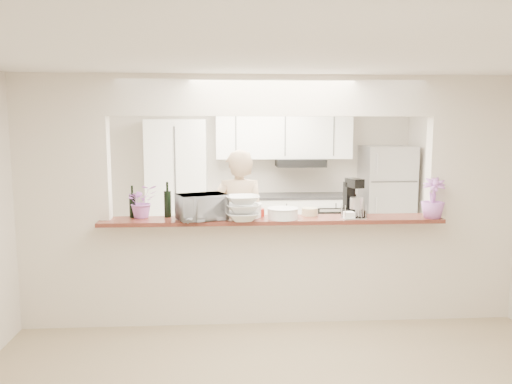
{
  "coord_description": "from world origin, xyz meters",
  "views": [
    {
      "loc": [
        -0.47,
        -4.94,
        2.0
      ],
      "look_at": [
        -0.14,
        0.3,
        1.31
      ],
      "focal_mm": 35.0,
      "sensor_mm": 36.0,
      "label": 1
    }
  ],
  "objects": [
    {
      "name": "floor",
      "position": [
        0.0,
        0.0,
        0.0
      ],
      "size": [
        6.0,
        6.0,
        0.0
      ],
      "primitive_type": "plane",
      "color": "tan",
      "rests_on": "ground"
    },
    {
      "name": "tile_overlay",
      "position": [
        0.0,
        1.55,
        0.01
      ],
      "size": [
        5.0,
        2.9,
        0.01
      ],
      "primitive_type": "cube",
      "color": "silver",
      "rests_on": "floor"
    },
    {
      "name": "partition",
      "position": [
        0.0,
        0.0,
        1.48
      ],
      "size": [
        5.0,
        0.15,
        2.5
      ],
      "color": "silver",
      "rests_on": "floor"
    },
    {
      "name": "bar_counter",
      "position": [
        0.0,
        -0.0,
        0.58
      ],
      "size": [
        3.4,
        0.38,
        1.09
      ],
      "color": "silver",
      "rests_on": "floor"
    },
    {
      "name": "kitchen_cabinets",
      "position": [
        -0.19,
        2.72,
        0.97
      ],
      "size": [
        3.15,
        0.62,
        2.25
      ],
      "color": "white",
      "rests_on": "floor"
    },
    {
      "name": "refrigerator",
      "position": [
        2.05,
        2.65,
        0.85
      ],
      "size": [
        0.75,
        0.7,
        1.7
      ],
      "primitive_type": "cube",
      "color": "#A3A2A7",
      "rests_on": "floor"
    },
    {
      "name": "flower_left",
      "position": [
        -1.3,
        0.05,
        1.26
      ],
      "size": [
        0.38,
        0.36,
        0.33
      ],
      "primitive_type": "imported",
      "rotation": [
        0.0,
        0.0,
        0.43
      ],
      "color": "pink",
      "rests_on": "bar_counter"
    },
    {
      "name": "wine_bottle_a",
      "position": [
        -1.05,
        0.07,
        1.23
      ],
      "size": [
        0.07,
        0.07,
        0.36
      ],
      "color": "black",
      "rests_on": "bar_counter"
    },
    {
      "name": "wine_bottle_b",
      "position": [
        -1.4,
        0.07,
        1.22
      ],
      "size": [
        0.06,
        0.06,
        0.32
      ],
      "color": "black",
      "rests_on": "bar_counter"
    },
    {
      "name": "toaster_oven",
      "position": [
        -0.7,
        -0.1,
        1.22
      ],
      "size": [
        0.54,
        0.46,
        0.25
      ],
      "primitive_type": "imported",
      "rotation": [
        0.0,
        0.0,
        0.38
      ],
      "color": "#ADADB2",
      "rests_on": "bar_counter"
    },
    {
      "name": "serving_bowls",
      "position": [
        -0.3,
        -0.17,
        1.21
      ],
      "size": [
        0.35,
        0.35,
        0.24
      ],
      "primitive_type": "imported",
      "rotation": [
        0.0,
        0.0,
        0.09
      ],
      "color": "white",
      "rests_on": "bar_counter"
    },
    {
      "name": "plate_stack_a",
      "position": [
        -0.25,
        0.03,
        1.16
      ],
      "size": [
        0.3,
        0.3,
        0.14
      ],
      "color": "white",
      "rests_on": "bar_counter"
    },
    {
      "name": "plate_stack_b",
      "position": [
        0.1,
        -0.1,
        1.14
      ],
      "size": [
        0.31,
        0.31,
        0.11
      ],
      "color": "white",
      "rests_on": "bar_counter"
    },
    {
      "name": "red_bowl",
      "position": [
        -0.15,
        0.08,
        1.13
      ],
      "size": [
        0.16,
        0.16,
        0.08
      ],
      "primitive_type": "cylinder",
      "color": "maroon",
      "rests_on": "bar_counter"
    },
    {
      "name": "tan_bowl",
      "position": [
        0.4,
        0.08,
        1.13
      ],
      "size": [
        0.16,
        0.16,
        0.08
      ],
      "primitive_type": "cylinder",
      "color": "#CBBD8F",
      "rests_on": "bar_counter"
    },
    {
      "name": "utensil_caddy",
      "position": [
        0.8,
        -0.15,
        1.18
      ],
      "size": [
        0.24,
        0.15,
        0.22
      ],
      "color": "silver",
      "rests_on": "bar_counter"
    },
    {
      "name": "stand_mixer",
      "position": [
        0.85,
        0.06,
        1.26
      ],
      "size": [
        0.22,
        0.29,
        0.38
      ],
      "color": "black",
      "rests_on": "bar_counter"
    },
    {
      "name": "flower_right",
      "position": [
        1.6,
        -0.15,
        1.29
      ],
      "size": [
        0.28,
        0.28,
        0.4
      ],
      "primitive_type": "imported",
      "rotation": [
        0.0,
        0.0,
        -0.28
      ],
      "color": "#A562B7",
      "rests_on": "bar_counter"
    },
    {
      "name": "person",
      "position": [
        -0.31,
        0.8,
        0.86
      ],
      "size": [
        0.64,
        0.42,
        1.73
      ],
      "primitive_type": "imported",
      "rotation": [
        0.0,
        0.0,
        3.13
      ],
      "color": "tan",
      "rests_on": "floor"
    }
  ]
}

